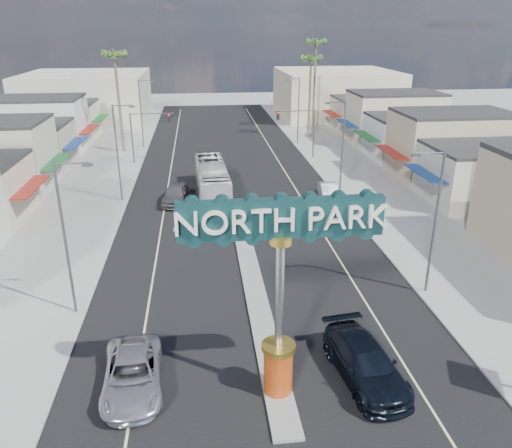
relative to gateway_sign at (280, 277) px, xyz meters
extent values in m
plane|color=gray|center=(0.00, 28.02, -5.93)|extent=(160.00, 160.00, 0.00)
cube|color=black|center=(0.00, 28.02, -5.92)|extent=(20.00, 120.00, 0.01)
cube|color=gray|center=(0.00, 12.02, -5.85)|extent=(1.30, 30.00, 0.16)
cube|color=gray|center=(-14.00, 28.02, -5.87)|extent=(8.00, 120.00, 0.12)
cube|color=gray|center=(14.00, 28.02, -5.87)|extent=(8.00, 120.00, 0.12)
cube|color=beige|center=(-24.00, 41.02, -2.93)|extent=(12.00, 42.00, 6.00)
cube|color=#B7B29E|center=(24.00, 41.02, -2.93)|extent=(12.00, 42.00, 6.00)
cube|color=#B7B29E|center=(-22.00, 73.02, -1.93)|extent=(20.00, 20.00, 8.00)
cube|color=beige|center=(22.00, 73.02, -1.93)|extent=(20.00, 20.00, 8.00)
cylinder|color=#BA2F0E|center=(0.00, 0.02, -4.67)|extent=(1.30, 1.30, 2.20)
cylinder|color=gold|center=(0.00, 0.02, -3.44)|extent=(1.50, 1.50, 0.25)
cylinder|color=#B7B7BC|center=(0.00, 0.02, -0.92)|extent=(0.36, 0.36, 4.80)
cylinder|color=gold|center=(0.00, 0.02, 1.66)|extent=(0.90, 0.90, 0.35)
cube|color=#0F2E2F|center=(0.00, 0.02, 2.58)|extent=(8.20, 0.50, 1.60)
cylinder|color=#47474C|center=(-11.00, 42.02, -2.93)|extent=(0.18, 0.18, 6.00)
cylinder|color=#47474C|center=(-8.50, 42.02, -0.03)|extent=(5.00, 0.12, 0.12)
cube|color=black|center=(-6.50, 42.02, -0.53)|extent=(0.32, 0.32, 1.00)
sphere|color=red|center=(-6.50, 41.84, -0.21)|extent=(0.22, 0.22, 0.22)
cylinder|color=#47474C|center=(11.00, 42.02, -2.93)|extent=(0.18, 0.18, 6.00)
cylinder|color=#47474C|center=(8.50, 42.02, -0.03)|extent=(5.00, 0.12, 0.12)
cube|color=black|center=(6.50, 42.02, -0.53)|extent=(0.32, 0.32, 1.00)
sphere|color=red|center=(6.50, 41.84, -0.21)|extent=(0.22, 0.22, 0.22)
cylinder|color=#47474C|center=(-10.60, 8.02, -1.43)|extent=(0.16, 0.16, 9.00)
cylinder|color=#47474C|center=(-9.70, 8.02, 2.97)|extent=(1.80, 0.10, 0.10)
cube|color=#47474C|center=(-8.90, 8.02, 2.87)|extent=(0.50, 0.22, 0.15)
cylinder|color=#47474C|center=(-10.60, 28.02, -1.43)|extent=(0.16, 0.16, 9.00)
cylinder|color=#47474C|center=(-9.70, 28.02, 2.97)|extent=(1.80, 0.10, 0.10)
cube|color=#47474C|center=(-8.90, 28.02, 2.87)|extent=(0.50, 0.22, 0.15)
cylinder|color=#47474C|center=(-10.60, 50.02, -1.43)|extent=(0.16, 0.16, 9.00)
cylinder|color=#47474C|center=(-9.70, 50.02, 2.97)|extent=(1.80, 0.10, 0.10)
cube|color=#47474C|center=(-8.90, 50.02, 2.87)|extent=(0.50, 0.22, 0.15)
cylinder|color=#47474C|center=(10.60, 8.02, -1.43)|extent=(0.16, 0.16, 9.00)
cylinder|color=#47474C|center=(9.70, 8.02, 2.97)|extent=(1.80, 0.10, 0.10)
cube|color=#47474C|center=(8.90, 8.02, 2.87)|extent=(0.50, 0.22, 0.15)
cylinder|color=#47474C|center=(10.60, 28.02, -1.43)|extent=(0.16, 0.16, 9.00)
cylinder|color=#47474C|center=(9.70, 28.02, 2.97)|extent=(1.80, 0.10, 0.10)
cube|color=#47474C|center=(8.90, 28.02, 2.87)|extent=(0.50, 0.22, 0.15)
cylinder|color=#47474C|center=(10.60, 50.02, -1.43)|extent=(0.16, 0.16, 9.00)
cylinder|color=#47474C|center=(9.70, 50.02, 2.97)|extent=(1.80, 0.10, 0.10)
cube|color=#47474C|center=(8.90, 50.02, 2.87)|extent=(0.50, 0.22, 0.15)
cylinder|color=brown|center=(-13.00, 48.02, 0.07)|extent=(0.36, 0.36, 12.00)
cylinder|color=brown|center=(13.00, 54.02, -0.43)|extent=(0.36, 0.36, 11.00)
cylinder|color=brown|center=(15.00, 60.02, 0.57)|extent=(0.36, 0.36, 13.00)
imported|color=#B9B8BD|center=(-6.54, 1.07, -5.14)|extent=(2.99, 5.81, 1.57)
imported|color=black|center=(4.21, 0.52, -5.05)|extent=(3.25, 6.33, 1.76)
imported|color=#5B5A5F|center=(-5.50, 26.92, -5.04)|extent=(2.71, 5.42, 1.77)
imported|color=silver|center=(9.00, 26.24, -5.17)|extent=(2.02, 4.71, 1.51)
imported|color=silver|center=(-2.00, 28.65, -4.29)|extent=(3.24, 11.85, 3.27)
camera|label=1|loc=(-3.06, -17.99, 9.63)|focal=35.00mm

